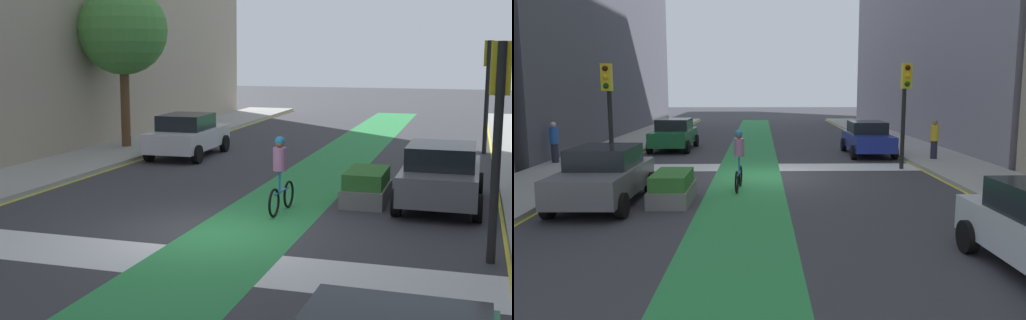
% 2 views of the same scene
% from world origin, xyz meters
% --- Properties ---
extents(ground_plane, '(120.00, 120.00, 0.00)m').
position_xyz_m(ground_plane, '(0.00, 0.00, 0.00)').
color(ground_plane, '#38383D').
extents(bike_lane_paint, '(2.40, 60.00, 0.01)m').
position_xyz_m(bike_lane_paint, '(0.71, 0.00, 0.00)').
color(bike_lane_paint, '#2D8C47').
rests_on(bike_lane_paint, ground_plane).
extents(crosswalk_band, '(12.00, 1.80, 0.01)m').
position_xyz_m(crosswalk_band, '(0.00, -2.00, 0.00)').
color(crosswalk_band, silver).
rests_on(crosswalk_band, ground_plane).
extents(curb_stripe_right, '(0.16, 60.00, 0.01)m').
position_xyz_m(curb_stripe_right, '(6.00, 0.00, 0.01)').
color(curb_stripe_right, yellow).
rests_on(curb_stripe_right, ground_plane).
extents(traffic_signal_near_right, '(0.35, 0.52, 3.99)m').
position_xyz_m(traffic_signal_near_right, '(5.64, -0.23, 2.81)').
color(traffic_signal_near_right, black).
rests_on(traffic_signal_near_right, ground_plane).
extents(traffic_signal_far_right, '(0.35, 0.52, 4.22)m').
position_xyz_m(traffic_signal_far_right, '(5.68, 13.84, 2.96)').
color(traffic_signal_far_right, black).
rests_on(traffic_signal_far_right, ground_plane).
extents(car_white_left_far, '(2.13, 4.25, 1.57)m').
position_xyz_m(car_white_left_far, '(-4.70, 9.73, 0.80)').
color(car_white_left_far, silver).
rests_on(car_white_left_far, ground_plane).
extents(car_grey_right_far, '(2.06, 4.22, 1.57)m').
position_xyz_m(car_grey_right_far, '(4.53, 4.15, 0.80)').
color(car_grey_right_far, slate).
rests_on(car_grey_right_far, ground_plane).
extents(cyclist_in_lane, '(0.32, 1.73, 1.86)m').
position_xyz_m(cyclist_in_lane, '(0.93, 2.20, 0.97)').
color(cyclist_in_lane, black).
rests_on(cyclist_in_lane, ground_plane).
extents(street_tree_near, '(3.43, 3.43, 6.20)m').
position_xyz_m(street_tree_near, '(-7.71, 10.58, 4.61)').
color(street_tree_near, brown).
rests_on(street_tree_near, sidewalk_left).
extents(median_planter, '(1.07, 2.07, 0.85)m').
position_xyz_m(median_planter, '(2.71, 3.98, 0.40)').
color(median_planter, slate).
rests_on(median_planter, ground_plane).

